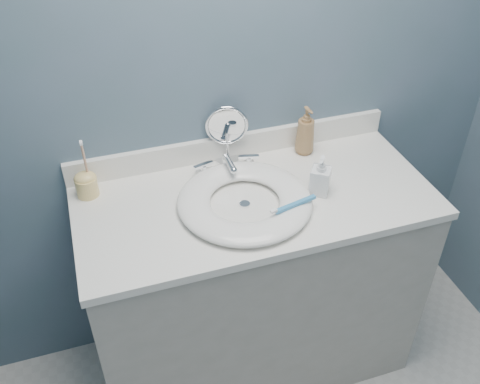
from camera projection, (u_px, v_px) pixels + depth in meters
name	position (u px, v px, depth m)	size (l,w,h in m)	color
back_wall	(231.00, 77.00, 1.83)	(2.20, 0.02, 2.40)	#47616B
vanity_cabinet	(254.00, 288.00, 2.10)	(1.20, 0.55, 0.85)	#AEA89F
countertop	(256.00, 200.00, 1.83)	(1.22, 0.57, 0.03)	white
backsplash	(233.00, 146.00, 1.99)	(1.22, 0.02, 0.09)	white
basin	(245.00, 201.00, 1.77)	(0.45, 0.45, 0.04)	white
drain	(245.00, 204.00, 1.78)	(0.04, 0.04, 0.01)	silver
faucet	(227.00, 166.00, 1.91)	(0.25, 0.13, 0.07)	silver
makeup_mirror	(227.00, 132.00, 1.91)	(0.15, 0.09, 0.23)	silver
soap_bottle_amber	(306.00, 131.00, 1.98)	(0.07, 0.07, 0.19)	olive
soap_bottle_clear	(321.00, 175.00, 1.80)	(0.06, 0.07, 0.14)	white
toothbrush_holder	(86.00, 183.00, 1.80)	(0.08, 0.08, 0.22)	#ECCB76
toothbrush_lying	(294.00, 205.00, 1.71)	(0.17, 0.05, 0.02)	teal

